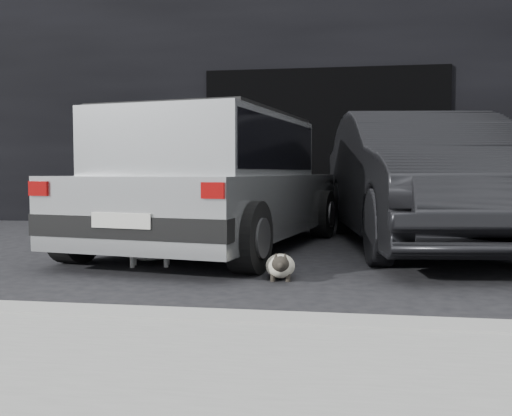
# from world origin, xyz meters

# --- Properties ---
(ground) EXTENTS (80.00, 80.00, 0.00)m
(ground) POSITION_xyz_m (0.00, 0.00, 0.00)
(ground) COLOR black
(ground) RESTS_ON ground
(building_facade) EXTENTS (34.00, 4.00, 5.00)m
(building_facade) POSITION_xyz_m (1.00, 6.00, 2.50)
(building_facade) COLOR black
(building_facade) RESTS_ON ground
(garage_opening) EXTENTS (4.00, 0.10, 2.60)m
(garage_opening) POSITION_xyz_m (1.00, 3.99, 1.30)
(garage_opening) COLOR black
(garage_opening) RESTS_ON ground
(curb) EXTENTS (18.00, 0.25, 0.12)m
(curb) POSITION_xyz_m (1.00, -2.60, 0.06)
(curb) COLOR #969691
(curb) RESTS_ON ground
(silver_hatchback) EXTENTS (2.64, 4.45, 1.54)m
(silver_hatchback) POSITION_xyz_m (-0.12, 0.81, 0.84)
(silver_hatchback) COLOR #B6B9BB
(silver_hatchback) RESTS_ON ground
(second_car) EXTENTS (2.32, 5.08, 1.61)m
(second_car) POSITION_xyz_m (2.23, 1.36, 0.81)
(second_car) COLOR black
(second_car) RESTS_ON ground
(cat_siamese) EXTENTS (0.30, 0.73, 0.25)m
(cat_siamese) POSITION_xyz_m (0.82, -0.92, 0.11)
(cat_siamese) COLOR beige
(cat_siamese) RESTS_ON ground
(cat_white) EXTENTS (0.77, 0.37, 0.37)m
(cat_white) POSITION_xyz_m (-0.43, -0.46, 0.18)
(cat_white) COLOR silver
(cat_white) RESTS_ON ground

